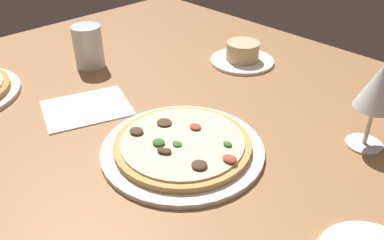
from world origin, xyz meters
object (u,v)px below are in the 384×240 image
object	(u,v)px
pizza_main	(182,146)
water_glass	(89,49)
wine_glass_far	(380,88)
paper_menu	(87,108)
ramekin_on_saucer	(242,55)

from	to	relation	value
pizza_main	water_glass	distance (cm)	44.96
pizza_main	wine_glass_far	world-z (taller)	wine_glass_far
pizza_main	wine_glass_far	bearing A→B (deg)	49.68
pizza_main	paper_menu	world-z (taller)	pizza_main
ramekin_on_saucer	paper_menu	distance (cm)	43.86
water_glass	paper_menu	xyz separation A→B (cm)	(18.12, -12.43, -4.84)
ramekin_on_saucer	water_glass	size ratio (longest dim) A/B	1.55
wine_glass_far	water_glass	distance (cm)	69.36
ramekin_on_saucer	water_glass	xyz separation A→B (cm)	(-25.92, -30.69, 2.86)
paper_menu	water_glass	bearing A→B (deg)	164.61
ramekin_on_saucer	water_glass	distance (cm)	40.27
pizza_main	paper_menu	size ratio (longest dim) A/B	1.67
wine_glass_far	paper_menu	size ratio (longest dim) A/B	0.96
paper_menu	ramekin_on_saucer	bearing A→B (deg)	98.81
wine_glass_far	ramekin_on_saucer	bearing A→B (deg)	163.20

